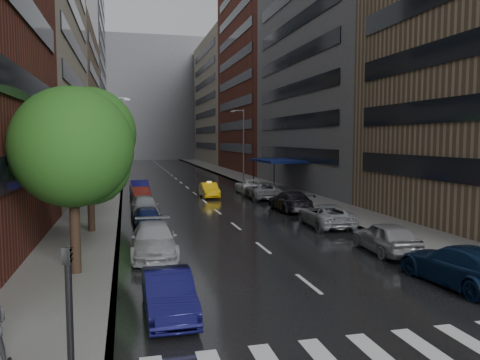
{
  "coord_description": "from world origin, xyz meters",
  "views": [
    {
      "loc": [
        -6.58,
        -12.09,
        5.45
      ],
      "look_at": [
        0.0,
        14.91,
        3.0
      ],
      "focal_mm": 35.0,
      "sensor_mm": 36.0,
      "label": 1
    }
  ],
  "objects": [
    {
      "name": "ground",
      "position": [
        0.0,
        0.0,
        0.0
      ],
      "size": [
        220.0,
        220.0,
        0.0
      ],
      "primitive_type": "plane",
      "color": "gray",
      "rests_on": "ground"
    },
    {
      "name": "road",
      "position": [
        0.0,
        50.0,
        0.01
      ],
      "size": [
        14.0,
        140.0,
        0.01
      ],
      "primitive_type": "cube",
      "color": "black",
      "rests_on": "ground"
    },
    {
      "name": "sidewalk_left",
      "position": [
        -9.0,
        50.0,
        0.07
      ],
      "size": [
        4.0,
        140.0,
        0.15
      ],
      "primitive_type": "cube",
      "color": "gray",
      "rests_on": "ground"
    },
    {
      "name": "sidewalk_right",
      "position": [
        9.0,
        50.0,
        0.07
      ],
      "size": [
        4.0,
        140.0,
        0.15
      ],
      "primitive_type": "cube",
      "color": "gray",
      "rests_on": "ground"
    },
    {
      "name": "crosswalk",
      "position": [
        0.2,
        -2.0,
        0.01
      ],
      "size": [
        13.15,
        2.8,
        0.01
      ],
      "color": "silver",
      "rests_on": "ground"
    },
    {
      "name": "buildings_left",
      "position": [
        -15.0,
        58.79,
        15.99
      ],
      "size": [
        8.0,
        108.0,
        38.0
      ],
      "color": "maroon",
      "rests_on": "ground"
    },
    {
      "name": "buildings_right",
      "position": [
        15.0,
        56.7,
        15.03
      ],
      "size": [
        8.05,
        109.1,
        36.0
      ],
      "color": "#937A5B",
      "rests_on": "ground"
    },
    {
      "name": "building_far",
      "position": [
        0.0,
        118.0,
        16.0
      ],
      "size": [
        40.0,
        14.0,
        32.0
      ],
      "primitive_type": "cube",
      "color": "slate",
      "rests_on": "ground"
    },
    {
      "name": "tree_near",
      "position": [
        -8.6,
        7.11,
        5.11
      ],
      "size": [
        4.69,
        4.69,
        7.48
      ],
      "color": "#382619",
      "rests_on": "ground"
    },
    {
      "name": "tree_mid",
      "position": [
        -8.6,
        15.8,
        5.73
      ],
      "size": [
        5.26,
        5.26,
        8.38
      ],
      "color": "#382619",
      "rests_on": "ground"
    },
    {
      "name": "tree_far",
      "position": [
        -8.6,
        31.47,
        5.67
      ],
      "size": [
        5.2,
        5.2,
        8.29
      ],
      "color": "#382619",
      "rests_on": "ground"
    },
    {
      "name": "taxi",
      "position": [
        0.9,
        30.73,
        0.68
      ],
      "size": [
        1.48,
        4.14,
        1.36
      ],
      "primitive_type": "imported",
      "rotation": [
        0.0,
        0.0,
        -0.01
      ],
      "color": "#E6AD0C",
      "rests_on": "ground"
    },
    {
      "name": "parked_cars_left",
      "position": [
        -5.4,
        18.12,
        0.73
      ],
      "size": [
        2.26,
        35.46,
        1.58
      ],
      "color": "#0D0D3D",
      "rests_on": "ground"
    },
    {
      "name": "parked_cars_right",
      "position": [
        5.4,
        18.68,
        0.75
      ],
      "size": [
        2.91,
        35.82,
        1.55
      ],
      "color": "#0D2040",
      "rests_on": "ground"
    },
    {
      "name": "traffic_light",
      "position": [
        -7.6,
        -3.71,
        2.23
      ],
      "size": [
        0.18,
        0.15,
        3.45
      ],
      "color": "black",
      "rests_on": "sidewalk_left"
    },
    {
      "name": "street_lamp_left",
      "position": [
        -7.72,
        30.0,
        4.89
      ],
      "size": [
        1.74,
        0.22,
        9.0
      ],
      "color": "gray",
      "rests_on": "sidewalk_left"
    },
    {
      "name": "street_lamp_right",
      "position": [
        7.72,
        45.0,
        4.89
      ],
      "size": [
        1.74,
        0.22,
        9.0
      ],
      "color": "gray",
      "rests_on": "sidewalk_right"
    },
    {
      "name": "awning",
      "position": [
        8.98,
        35.0,
        3.13
      ],
      "size": [
        4.0,
        8.0,
        3.12
      ],
      "color": "navy",
      "rests_on": "sidewalk_right"
    }
  ]
}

